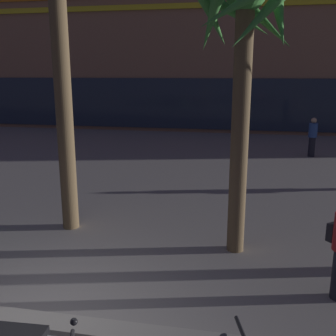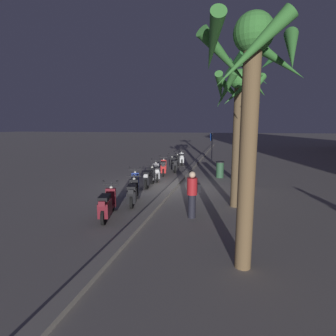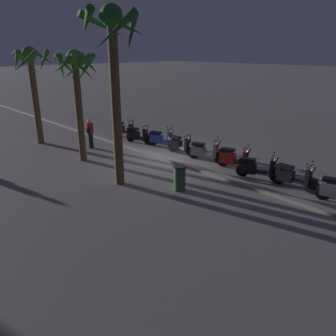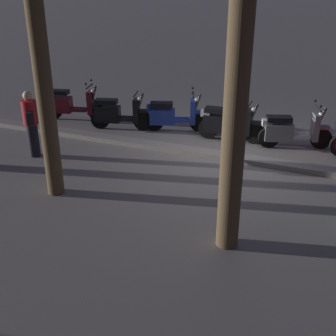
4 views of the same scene
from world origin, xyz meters
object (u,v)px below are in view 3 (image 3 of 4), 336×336
scooter_maroon_tail_end (123,129)px  palm_tree_far_corner (113,57)px  scooter_black_mid_rear (179,145)px  scooter_blue_last_in_row (161,139)px  palm_tree_near_sign (32,73)px  scooter_black_second_in_line (137,135)px  scooter_black_far_back (292,176)px  scooter_red_gap_after_mid (233,158)px  palm_tree_by_mall_entrance (76,78)px  scooter_grey_mid_front (204,151)px  pedestrian_window_shopping (90,133)px  scooter_black_lead_nearest (255,168)px  litter_bin (180,178)px

scooter_maroon_tail_end → palm_tree_far_corner: palm_tree_far_corner is taller
scooter_black_mid_rear → scooter_blue_last_in_row: scooter_blue_last_in_row is taller
palm_tree_near_sign → palm_tree_far_corner: 8.05m
scooter_blue_last_in_row → scooter_black_second_in_line: bearing=17.0°
scooter_black_second_in_line → palm_tree_far_corner: 7.40m
scooter_black_far_back → scooter_maroon_tail_end: same height
scooter_red_gap_after_mid → palm_tree_by_mall_entrance: size_ratio=0.34×
scooter_grey_mid_front → scooter_maroon_tail_end: size_ratio=0.94×
scooter_blue_last_in_row → scooter_grey_mid_front: bearing=178.2°
scooter_blue_last_in_row → scooter_maroon_tail_end: (3.15, 0.20, 0.03)m
scooter_grey_mid_front → scooter_blue_last_in_row: same height
scooter_maroon_tail_end → scooter_black_second_in_line: bearing=171.7°
scooter_black_far_back → pedestrian_window_shopping: (10.01, 2.62, 0.37)m
scooter_black_mid_rear → palm_tree_near_sign: palm_tree_near_sign is taller
palm_tree_by_mall_entrance → palm_tree_far_corner: bearing=172.8°
scooter_black_mid_rear → pedestrian_window_shopping: (3.93, 2.72, 0.37)m
pedestrian_window_shopping → scooter_black_mid_rear: bearing=-145.3°
palm_tree_far_corner → palm_tree_by_mall_entrance: bearing=-7.2°
scooter_blue_last_in_row → scooter_red_gap_after_mid: bearing=179.1°
scooter_black_lead_nearest → scooter_maroon_tail_end: same height
scooter_black_lead_nearest → scooter_blue_last_in_row: 6.19m
palm_tree_far_corner → scooter_grey_mid_front: bearing=-94.5°
scooter_black_lead_nearest → scooter_black_mid_rear: bearing=-3.3°
palm_tree_far_corner → litter_bin: size_ratio=6.78×
scooter_black_second_in_line → palm_tree_by_mall_entrance: 5.13m
scooter_black_lead_nearest → palm_tree_near_sign: (11.38, 3.96, 3.37)m
scooter_black_far_back → scooter_black_lead_nearest: (1.48, 0.17, -0.01)m
scooter_maroon_tail_end → litter_bin: (-8.02, 3.29, 0.02)m
pedestrian_window_shopping → litter_bin: (-7.23, 0.62, -0.34)m
scooter_black_lead_nearest → palm_tree_near_sign: size_ratio=0.35×
palm_tree_near_sign → litter_bin: palm_tree_near_sign is taller
scooter_red_gap_after_mid → scooter_black_mid_rear: scooter_red_gap_after_mid is taller
palm_tree_near_sign → scooter_blue_last_in_row: bearing=-139.9°
scooter_red_gap_after_mid → scooter_maroon_tail_end: (7.96, 0.12, 0.00)m
scooter_black_second_in_line → scooter_grey_mid_front: bearing=-175.7°
scooter_black_second_in_line → pedestrian_window_shopping: pedestrian_window_shopping is taller
scooter_black_far_back → palm_tree_near_sign: bearing=17.8°
scooter_black_lead_nearest → scooter_black_mid_rear: size_ratio=1.03×
scooter_black_second_in_line → palm_tree_by_mall_entrance: bearing=100.3°
scooter_maroon_tail_end → palm_tree_far_corner: size_ratio=0.28×
scooter_grey_mid_front → palm_tree_far_corner: (0.37, 4.62, 4.31)m
scooter_black_lead_nearest → palm_tree_near_sign: 12.51m
scooter_black_mid_rear → scooter_black_second_in_line: (3.03, 0.29, -0.00)m
scooter_blue_last_in_row → litter_bin: bearing=144.4°
palm_tree_near_sign → palm_tree_far_corner: (-7.99, 0.34, 0.94)m
scooter_red_gap_after_mid → scooter_black_mid_rear: 3.25m
scooter_black_second_in_line → scooter_maroon_tail_end: (1.69, -0.25, 0.01)m
scooter_black_far_back → scooter_grey_mid_front: bearing=-2.0°
scooter_maroon_tail_end → pedestrian_window_shopping: size_ratio=1.17×
scooter_black_mid_rear → scooter_black_second_in_line: size_ratio=1.02×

